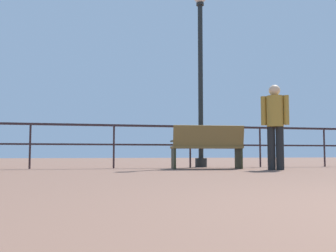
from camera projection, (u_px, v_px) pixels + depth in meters
pier_railing at (190, 137)px, 9.13m from camera, size 18.22×0.05×1.01m
bench_near_left at (207, 145)px, 8.30m from camera, size 1.59×0.81×0.94m
lamppost_center at (200, 66)px, 9.57m from camera, size 0.32×0.32×4.57m
person_by_bench at (275, 121)px, 7.79m from camera, size 0.49×0.36×1.74m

